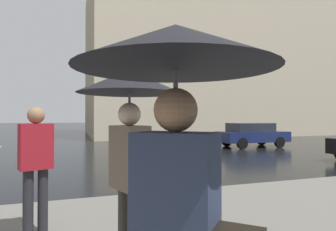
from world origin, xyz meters
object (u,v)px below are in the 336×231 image
(car_navy, at_px, (252,134))
(pedestrian_approaching_kerb, at_px, (129,110))
(pedestrian_in_red_jacket, at_px, (36,159))
(pedestrian_with_floral_umbrella, at_px, (177,105))

(car_navy, distance_m, pedestrian_approaching_kerb, 14.91)
(pedestrian_in_red_jacket, bearing_deg, pedestrian_approaching_kerb, -145.17)
(car_navy, height_order, pedestrian_approaching_kerb, pedestrian_approaching_kerb)
(car_navy, bearing_deg, pedestrian_with_floral_umbrella, 143.54)
(pedestrian_with_floral_umbrella, relative_size, pedestrian_in_red_jacket, 1.19)
(pedestrian_with_floral_umbrella, distance_m, pedestrian_in_red_jacket, 3.00)
(pedestrian_approaching_kerb, bearing_deg, pedestrian_in_red_jacket, 34.83)
(pedestrian_with_floral_umbrella, bearing_deg, car_navy, -36.46)
(car_navy, xyz_separation_m, pedestrian_with_floral_umbrella, (-12.84, 9.49, 0.99))
(pedestrian_with_floral_umbrella, relative_size, pedestrian_approaching_kerb, 1.00)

